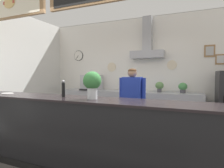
{
  "coord_description": "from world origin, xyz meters",
  "views": [
    {
      "loc": [
        1.34,
        -2.52,
        1.41
      ],
      "look_at": [
        -0.08,
        0.84,
        1.21
      ],
      "focal_mm": 29.39,
      "sensor_mm": 36.0,
      "label": 1
    }
  ],
  "objects_px": {
    "potted_rosemary": "(132,86)",
    "potted_oregano": "(159,86)",
    "espresso_machine": "(92,82)",
    "potted_sage": "(183,87)",
    "condiment_plate": "(7,93)",
    "pepper_grinder": "(63,89)",
    "shop_worker": "(132,104)",
    "basil_vase": "(92,83)"
  },
  "relations": [
    {
      "from": "espresso_machine",
      "to": "condiment_plate",
      "type": "distance_m",
      "value": 2.59
    },
    {
      "from": "potted_sage",
      "to": "pepper_grinder",
      "type": "height_order",
      "value": "pepper_grinder"
    },
    {
      "from": "potted_oregano",
      "to": "potted_sage",
      "type": "bearing_deg",
      "value": 2.1
    },
    {
      "from": "potted_sage",
      "to": "basil_vase",
      "type": "bearing_deg",
      "value": -112.15
    },
    {
      "from": "potted_oregano",
      "to": "pepper_grinder",
      "type": "height_order",
      "value": "pepper_grinder"
    },
    {
      "from": "shop_worker",
      "to": "basil_vase",
      "type": "xyz_separation_m",
      "value": [
        -0.19,
        -1.27,
        0.46
      ]
    },
    {
      "from": "potted_sage",
      "to": "shop_worker",
      "type": "bearing_deg",
      "value": -122.67
    },
    {
      "from": "condiment_plate",
      "to": "pepper_grinder",
      "type": "height_order",
      "value": "pepper_grinder"
    },
    {
      "from": "potted_sage",
      "to": "pepper_grinder",
      "type": "xyz_separation_m",
      "value": [
        -1.6,
        -2.61,
        0.11
      ]
    },
    {
      "from": "shop_worker",
      "to": "espresso_machine",
      "type": "relative_size",
      "value": 2.78
    },
    {
      "from": "espresso_machine",
      "to": "potted_oregano",
      "type": "distance_m",
      "value": 1.99
    },
    {
      "from": "espresso_machine",
      "to": "potted_sage",
      "type": "relative_size",
      "value": 2.13
    },
    {
      "from": "pepper_grinder",
      "to": "condiment_plate",
      "type": "bearing_deg",
      "value": -178.45
    },
    {
      "from": "basil_vase",
      "to": "pepper_grinder",
      "type": "bearing_deg",
      "value": 174.92
    },
    {
      "from": "espresso_machine",
      "to": "shop_worker",
      "type": "bearing_deg",
      "value": -38.58
    },
    {
      "from": "potted_oregano",
      "to": "potted_rosemary",
      "type": "bearing_deg",
      "value": -179.31
    },
    {
      "from": "potted_sage",
      "to": "potted_oregano",
      "type": "distance_m",
      "value": 0.56
    },
    {
      "from": "condiment_plate",
      "to": "pepper_grinder",
      "type": "relative_size",
      "value": 0.74
    },
    {
      "from": "shop_worker",
      "to": "basil_vase",
      "type": "relative_size",
      "value": 3.97
    },
    {
      "from": "shop_worker",
      "to": "potted_oregano",
      "type": "bearing_deg",
      "value": -104.18
    },
    {
      "from": "potted_sage",
      "to": "pepper_grinder",
      "type": "relative_size",
      "value": 1.01
    },
    {
      "from": "espresso_machine",
      "to": "basil_vase",
      "type": "distance_m",
      "value": 2.98
    },
    {
      "from": "potted_rosemary",
      "to": "potted_oregano",
      "type": "distance_m",
      "value": 0.73
    },
    {
      "from": "potted_sage",
      "to": "condiment_plate",
      "type": "relative_size",
      "value": 1.37
    },
    {
      "from": "potted_rosemary",
      "to": "condiment_plate",
      "type": "height_order",
      "value": "potted_rosemary"
    },
    {
      "from": "potted_sage",
      "to": "condiment_plate",
      "type": "bearing_deg",
      "value": -136.52
    },
    {
      "from": "potted_sage",
      "to": "basil_vase",
      "type": "distance_m",
      "value": 2.87
    },
    {
      "from": "pepper_grinder",
      "to": "basil_vase",
      "type": "relative_size",
      "value": 0.66
    },
    {
      "from": "espresso_machine",
      "to": "potted_oregano",
      "type": "relative_size",
      "value": 2.02
    },
    {
      "from": "basil_vase",
      "to": "potted_oregano",
      "type": "bearing_deg",
      "value": 78.92
    },
    {
      "from": "espresso_machine",
      "to": "potted_rosemary",
      "type": "distance_m",
      "value": 1.26
    },
    {
      "from": "shop_worker",
      "to": "espresso_machine",
      "type": "height_order",
      "value": "shop_worker"
    },
    {
      "from": "potted_rosemary",
      "to": "basil_vase",
      "type": "bearing_deg",
      "value": -85.34
    },
    {
      "from": "espresso_machine",
      "to": "basil_vase",
      "type": "height_order",
      "value": "basil_vase"
    },
    {
      "from": "potted_sage",
      "to": "potted_rosemary",
      "type": "xyz_separation_m",
      "value": [
        -1.29,
        -0.03,
        -0.01
      ]
    },
    {
      "from": "potted_sage",
      "to": "pepper_grinder",
      "type": "distance_m",
      "value": 3.06
    },
    {
      "from": "espresso_machine",
      "to": "potted_sage",
      "type": "height_order",
      "value": "espresso_machine"
    },
    {
      "from": "potted_sage",
      "to": "basil_vase",
      "type": "relative_size",
      "value": 0.67
    },
    {
      "from": "espresso_machine",
      "to": "potted_sage",
      "type": "distance_m",
      "value": 2.55
    },
    {
      "from": "potted_rosemary",
      "to": "potted_oregano",
      "type": "bearing_deg",
      "value": 0.69
    },
    {
      "from": "potted_rosemary",
      "to": "basil_vase",
      "type": "distance_m",
      "value": 2.64
    },
    {
      "from": "condiment_plate",
      "to": "espresso_machine",
      "type": "bearing_deg",
      "value": 84.87
    }
  ]
}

